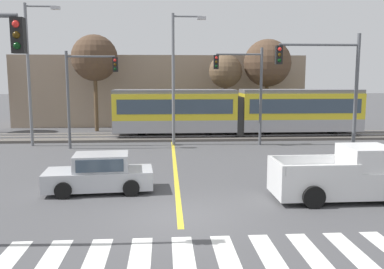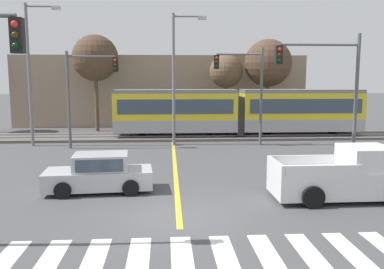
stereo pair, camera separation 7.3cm
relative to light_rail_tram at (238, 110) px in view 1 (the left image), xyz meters
name	(u,v)px [view 1 (the left image)]	position (x,y,z in m)	size (l,w,h in m)	color
ground_plane	(180,217)	(-4.96, -17.46, -2.05)	(200.00, 200.00, 0.00)	#474749
track_bed	(172,137)	(-4.96, 0.01, -1.96)	(120.00, 4.00, 0.18)	#56514C
rail_near	(172,136)	(-4.96, -0.71, -1.82)	(120.00, 0.08, 0.10)	#939399
rail_far	(172,133)	(-4.96, 0.73, -1.82)	(120.00, 0.08, 0.10)	#939399
light_rail_tram	(238,110)	(0.00, 0.00, 0.00)	(18.50, 2.64, 3.43)	#9E9EA3
crosswalk_stripe_1	(3,264)	(-9.36, -20.60, -2.04)	(0.56, 2.80, 0.01)	silver
crosswalk_stripe_2	(50,263)	(-8.26, -20.59, -2.04)	(0.56, 2.80, 0.01)	silver
crosswalk_stripe_3	(95,261)	(-7.16, -20.58, -2.04)	(0.56, 2.80, 0.01)	silver
crosswalk_stripe_4	(140,260)	(-6.06, -20.57, -2.04)	(0.56, 2.80, 0.01)	silver
crosswalk_stripe_5	(184,259)	(-4.96, -20.56, -2.04)	(0.56, 2.80, 0.01)	silver
crosswalk_stripe_6	(227,257)	(-3.86, -20.56, -2.04)	(0.56, 2.80, 0.01)	silver
crosswalk_stripe_7	(270,256)	(-2.76, -20.55, -2.04)	(0.56, 2.80, 0.01)	silver
crosswalk_stripe_8	(312,255)	(-1.66, -20.54, -2.04)	(0.56, 2.80, 0.01)	silver
crosswalk_stripe_9	(354,253)	(-0.56, -20.53, -2.04)	(0.56, 2.80, 0.01)	silver
lane_centre_line	(175,168)	(-4.96, -10.28, -2.05)	(0.20, 16.57, 0.01)	gold
sedan_crossing	(100,174)	(-8.05, -14.25, -1.35)	(4.32, 2.16, 1.52)	#B7BABF
pickup_truck	(348,177)	(1.39, -15.84, -1.21)	(5.42, 2.29, 1.98)	silver
traffic_light_far_left	(85,85)	(-10.49, -4.20, 2.01)	(3.25, 0.38, 6.13)	#515459
traffic_light_far_right	(246,82)	(-0.15, -3.57, 2.15)	(3.25, 0.38, 6.44)	#515459
traffic_light_mid_right	(330,80)	(2.78, -10.29, 2.31)	(4.25, 0.38, 6.66)	#515459
street_lamp_west	(31,67)	(-14.08, -3.01, 3.14)	(2.29, 0.28, 9.19)	slate
street_lamp_centre	(176,71)	(-4.70, -3.07, 2.86)	(2.25, 0.28, 8.63)	slate
bare_tree_west	(95,58)	(-11.26, 4.24, 4.01)	(3.81, 3.81, 8.00)	brown
bare_tree_east	(226,72)	(-0.40, 4.01, 2.91)	(2.81, 2.81, 6.42)	brown
bare_tree_far_east	(267,63)	(3.14, 3.96, 3.62)	(3.98, 3.98, 7.69)	brown
building_backdrop_far	(160,90)	(-5.95, 9.78, 1.19)	(26.71, 6.00, 6.49)	gray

